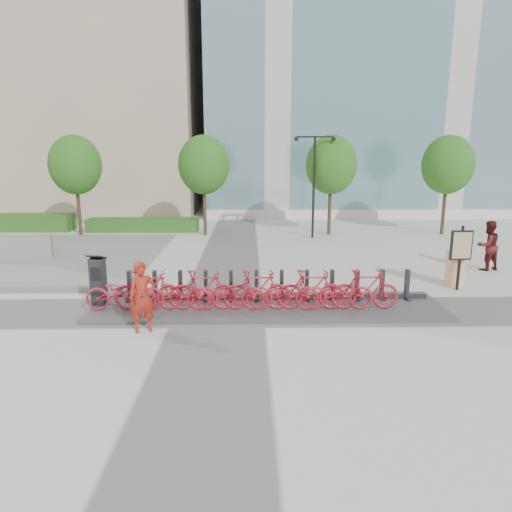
{
  "coord_description": "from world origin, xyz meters",
  "views": [
    {
      "loc": [
        0.8,
        -11.65,
        4.16
      ],
      "look_at": [
        1.0,
        1.5,
        1.2
      ],
      "focal_mm": 32.0,
      "sensor_mm": 36.0,
      "label": 1
    }
  ],
  "objects_px": {
    "bike_0": "(121,292)",
    "pedestrian": "(488,246)",
    "jersey_barrier": "(21,247)",
    "map_sign": "(461,248)",
    "kiosk": "(98,281)",
    "worker_red": "(142,297)",
    "construction_barrel": "(455,269)"
  },
  "relations": [
    {
      "from": "kiosk",
      "to": "worker_red",
      "type": "relative_size",
      "value": 0.84
    },
    {
      "from": "bike_0",
      "to": "pedestrian",
      "type": "bearing_deg",
      "value": -69.72
    },
    {
      "from": "bike_0",
      "to": "kiosk",
      "type": "xyz_separation_m",
      "value": [
        -0.73,
        0.46,
        0.2
      ]
    },
    {
      "from": "bike_0",
      "to": "jersey_barrier",
      "type": "xyz_separation_m",
      "value": [
        -5.85,
        6.66,
        -0.13
      ]
    },
    {
      "from": "pedestrian",
      "to": "map_sign",
      "type": "bearing_deg",
      "value": 33.39
    },
    {
      "from": "pedestrian",
      "to": "construction_barrel",
      "type": "bearing_deg",
      "value": 28.81
    },
    {
      "from": "bike_0",
      "to": "map_sign",
      "type": "bearing_deg",
      "value": -78.74
    },
    {
      "from": "bike_0",
      "to": "jersey_barrier",
      "type": "relative_size",
      "value": 0.81
    },
    {
      "from": "bike_0",
      "to": "jersey_barrier",
      "type": "height_order",
      "value": "bike_0"
    },
    {
      "from": "pedestrian",
      "to": "construction_barrel",
      "type": "distance_m",
      "value": 2.9
    },
    {
      "from": "kiosk",
      "to": "pedestrian",
      "type": "distance_m",
      "value": 13.39
    },
    {
      "from": "construction_barrel",
      "to": "jersey_barrier",
      "type": "distance_m",
      "value": 16.4
    },
    {
      "from": "kiosk",
      "to": "pedestrian",
      "type": "height_order",
      "value": "pedestrian"
    },
    {
      "from": "pedestrian",
      "to": "map_sign",
      "type": "xyz_separation_m",
      "value": [
        -2.16,
        -2.48,
        0.43
      ]
    },
    {
      "from": "jersey_barrier",
      "to": "kiosk",
      "type": "bearing_deg",
      "value": -67.12
    },
    {
      "from": "bike_0",
      "to": "map_sign",
      "type": "xyz_separation_m",
      "value": [
        9.89,
        1.97,
        0.77
      ]
    },
    {
      "from": "worker_red",
      "to": "pedestrian",
      "type": "xyz_separation_m",
      "value": [
        11.17,
        5.74,
        0.06
      ]
    },
    {
      "from": "worker_red",
      "to": "construction_barrel",
      "type": "relative_size",
      "value": 1.53
    },
    {
      "from": "kiosk",
      "to": "pedestrian",
      "type": "bearing_deg",
      "value": 25.31
    },
    {
      "from": "worker_red",
      "to": "pedestrian",
      "type": "height_order",
      "value": "pedestrian"
    },
    {
      "from": "pedestrian",
      "to": "construction_barrel",
      "type": "xyz_separation_m",
      "value": [
        -2.06,
        -2.02,
        -0.35
      ]
    },
    {
      "from": "map_sign",
      "to": "kiosk",
      "type": "bearing_deg",
      "value": -173.42
    },
    {
      "from": "bike_0",
      "to": "pedestrian",
      "type": "xyz_separation_m",
      "value": [
        12.05,
        4.45,
        0.34
      ]
    },
    {
      "from": "worker_red",
      "to": "pedestrian",
      "type": "bearing_deg",
      "value": 9.04
    },
    {
      "from": "worker_red",
      "to": "construction_barrel",
      "type": "bearing_deg",
      "value": 4.05
    },
    {
      "from": "worker_red",
      "to": "kiosk",
      "type": "bearing_deg",
      "value": 114.32
    },
    {
      "from": "kiosk",
      "to": "bike_0",
      "type": "bearing_deg",
      "value": -24.39
    },
    {
      "from": "kiosk",
      "to": "map_sign",
      "type": "xyz_separation_m",
      "value": [
        10.62,
        1.51,
        0.57
      ]
    },
    {
      "from": "bike_0",
      "to": "worker_red",
      "type": "distance_m",
      "value": 1.58
    },
    {
      "from": "kiosk",
      "to": "worker_red",
      "type": "bearing_deg",
      "value": -39.53
    },
    {
      "from": "bike_0",
      "to": "construction_barrel",
      "type": "relative_size",
      "value": 1.68
    },
    {
      "from": "bike_0",
      "to": "pedestrian",
      "type": "distance_m",
      "value": 12.85
    }
  ]
}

